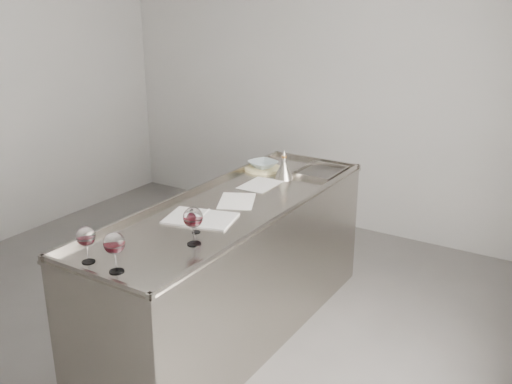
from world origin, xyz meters
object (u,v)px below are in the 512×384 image
Objects in this scene: notebook at (200,218)px; counter at (234,270)px; wine_glass_middle at (114,244)px; ceramic_bowl at (263,164)px; wine_glass_small at (196,218)px; wine_funnel at (284,170)px; wine_glass_left at (86,237)px; wine_glass_right at (193,218)px.

counter is at bearing 70.26° from notebook.
ceramic_bowl is at bearing 98.82° from wine_glass_middle.
wine_funnel is (-0.07, 1.14, -0.02)m from wine_glass_small.
wine_glass_middle is 0.78m from notebook.
wine_glass_middle is 1.63× the size of wine_glass_small.
wine_glass_middle reaches higher than notebook.
notebook is 1.09m from ceramic_bowl.
wine_glass_middle reaches higher than ceramic_bowl.
wine_glass_right reaches higher than wine_glass_left.
wine_glass_right reaches higher than wine_glass_small.
wine_glass_right reaches higher than ceramic_bowl.
wine_glass_right reaches higher than notebook.
notebook is (-0.07, 0.77, -0.14)m from wine_glass_middle.
wine_glass_right is at bearing -73.34° from notebook.
wine_glass_small is (0.08, -0.49, 0.56)m from counter.
wine_glass_small is at bearing 123.98° from wine_glass_right.
notebook is 0.97m from wine_funnel.
wine_funnel is at bearing 89.44° from counter.
wine_glass_left reaches higher than notebook.
counter is at bearing 82.04° from wine_glass_left.
ceramic_bowl is (-0.24, 0.76, 0.51)m from counter.
wine_funnel is at bearing 72.92° from notebook.
wine_glass_small is 0.28× the size of notebook.
ceramic_bowl is (-0.31, 1.24, -0.05)m from wine_glass_small.
wine_glass_right is 1.03× the size of ceramic_bowl.
wine_glass_small reaches higher than counter.
notebook is at bearing -94.50° from counter.
wine_glass_left is 1.74m from wine_funnel.
wine_glass_small is (0.03, 0.59, -0.06)m from wine_glass_middle.
counter is at bearing -72.58° from ceramic_bowl.
counter is at bearing 98.93° from wine_glass_small.
wine_glass_small reaches higher than ceramic_bowl.
wine_glass_left reaches higher than counter.
wine_glass_middle is 1.74m from wine_funnel.
wine_glass_right reaches higher than wine_glass_middle.
ceramic_bowl is at bearing 107.42° from counter.
counter reaches higher than notebook.
notebook is at bearing 120.21° from wine_glass_small.
wine_glass_right is 0.46× the size of notebook.
wine_glass_small is 1.28m from ceramic_bowl.
wine_funnel is (0.16, 1.73, -0.07)m from wine_glass_left.
wine_funnel reaches higher than wine_glass_right.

